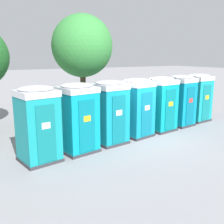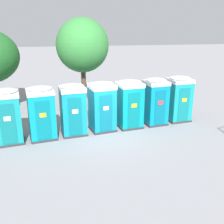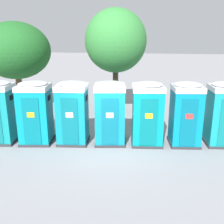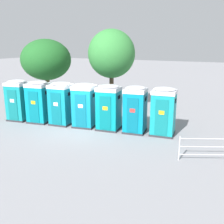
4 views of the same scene
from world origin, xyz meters
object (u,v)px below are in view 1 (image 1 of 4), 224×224
(portapotty_0, at_px, (38,124))
(portapotty_2, at_px, (110,112))
(portapotty_3, at_px, (137,107))
(portapotty_1, at_px, (78,118))
(portapotty_5, at_px, (181,100))
(portapotty_6, at_px, (197,97))
(street_tree_0, at_px, (82,46))
(portapotty_4, at_px, (161,104))

(portapotty_0, height_order, portapotty_2, same)
(portapotty_0, bearing_deg, portapotty_3, 8.55)
(portapotty_0, bearing_deg, portapotty_2, 8.51)
(portapotty_1, distance_m, portapotty_3, 3.01)
(portapotty_1, bearing_deg, portapotty_3, 9.11)
(portapotty_5, height_order, portapotty_6, same)
(street_tree_0, bearing_deg, portapotty_5, -49.78)
(portapotty_4, bearing_deg, portapotty_0, -171.98)
(portapotty_0, height_order, portapotty_5, same)
(portapotty_1, relative_size, street_tree_0, 0.45)
(portapotty_6, bearing_deg, portapotty_0, -171.64)
(portapotty_2, bearing_deg, portapotty_4, 7.53)
(portapotty_6, bearing_deg, portapotty_5, -169.79)
(street_tree_0, bearing_deg, portapotty_3, -83.62)
(portapotty_0, xyz_separation_m, street_tree_0, (3.96, 5.17, 2.70))
(portapotty_5, relative_size, portapotty_6, 1.00)
(portapotty_4, xyz_separation_m, portapotty_5, (1.49, 0.21, 0.00))
(portapotty_1, height_order, portapotty_6, same)
(portapotty_2, xyz_separation_m, portapotty_5, (4.47, 0.60, 0.00))
(portapotty_0, height_order, portapotty_1, same)
(portapotty_0, relative_size, portapotty_3, 1.00)
(portapotty_4, xyz_separation_m, street_tree_0, (-2.00, 4.33, 2.70))
(portapotty_0, bearing_deg, portapotty_1, 7.43)
(portapotty_2, relative_size, street_tree_0, 0.45)
(portapotty_2, xyz_separation_m, portapotty_4, (2.98, 0.39, -0.00))
(street_tree_0, bearing_deg, portapotty_2, -101.76)
(portapotty_1, xyz_separation_m, portapotty_6, (7.44, 1.12, 0.00))
(portapotty_5, relative_size, street_tree_0, 0.45)
(portapotty_2, height_order, portapotty_4, same)
(portapotty_5, bearing_deg, portapotty_0, -172.01)
(portapotty_6, bearing_deg, portapotty_3, -171.83)
(portapotty_1, relative_size, portapotty_2, 1.00)
(street_tree_0, bearing_deg, portapotty_0, -127.44)
(portapotty_2, distance_m, portapotty_4, 3.01)
(portapotty_2, distance_m, portapotty_6, 6.02)
(portapotty_3, relative_size, portapotty_4, 1.00)
(portapotty_0, xyz_separation_m, portapotty_2, (2.97, 0.45, 0.00))
(portapotty_3, bearing_deg, portapotty_6, 8.17)
(portapotty_5, bearing_deg, portapotty_3, -172.84)
(portapotty_3, relative_size, portapotty_6, 1.00)
(portapotty_0, relative_size, street_tree_0, 0.45)
(portapotty_5, distance_m, street_tree_0, 6.04)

